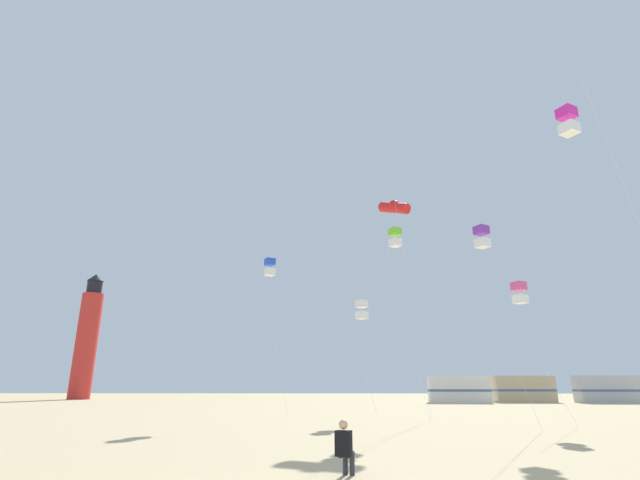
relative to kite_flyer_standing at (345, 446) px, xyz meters
name	(u,v)px	position (x,y,z in m)	size (l,w,h in m)	color
kite_flyer_standing	(345,446)	(0.00, 0.00, 0.00)	(0.45, 0.56, 1.16)	black
kite_box_rainbow	(519,293)	(9.57, 13.67, 5.91)	(2.85, 1.98, 7.11)	silver
kite_tube_scarlet	(394,207)	(3.80, 18.17, 12.59)	(2.61, 2.74, 13.91)	silver
kite_box_magenta	(568,122)	(9.21, 5.67, 11.33)	(3.44, 3.08, 12.55)	silver
kite_box_violet	(482,237)	(7.41, 12.11, 8.54)	(2.75, 1.98, 9.75)	silver
kite_box_white	(362,310)	(1.41, 17.45, 5.64)	(1.79, 1.44, 6.84)	silver
kite_box_blue	(270,267)	(-4.49, 18.68, 8.65)	(1.84, 1.84, 9.86)	silver
kite_box_lime	(395,238)	(3.48, 15.99, 9.77)	(2.12, 1.66, 10.98)	silver
lighthouse_distant	(87,339)	(-34.06, 52.31, 7.22)	(2.80, 2.80, 16.80)	red
rv_van_white	(459,389)	(13.14, 42.70, 0.78)	(6.59, 2.79, 2.80)	white
rv_van_tan	(523,389)	(20.67, 44.22, 0.78)	(6.45, 2.36, 2.80)	#C6B28C
rv_van_silver	(608,389)	(28.98, 42.51, 0.78)	(6.50, 2.51, 2.80)	#B7BABF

